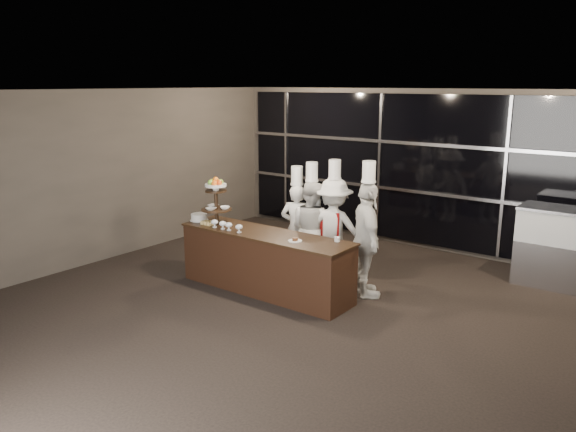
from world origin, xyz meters
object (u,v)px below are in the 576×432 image
Objects in this scene: chef_b at (311,228)px; chef_d at (367,239)px; display_stand at (216,197)px; display_case at (571,245)px; chef_a at (297,226)px; layer_cake at (199,217)px; buffet_counter at (265,262)px; chef_c at (334,229)px.

chef_b is 0.93× the size of chef_d.
chef_d is at bearing 17.86° from display_stand.
chef_a is at bearing -153.33° from display_case.
display_case is at bearing 28.58° from chef_b.
layer_cake is at bearing -143.87° from chef_b.
chef_d is at bearing 16.63° from layer_cake.
display_case is 4.25m from chef_a.
chef_d is at bearing 29.64° from buffet_counter.
layer_cake is 0.19× the size of display_case.
chef_d reaches higher than chef_b.
display_case reaches higher than layer_cake.
chef_a is at bearing 179.90° from chef_b.
display_stand is 2.47m from chef_d.
chef_c is 0.90m from chef_d.
buffet_counter is at bearing -113.64° from chef_c.
layer_cake is 0.16× the size of chef_b.
chef_a is at bearing -171.68° from chef_c.
display_stand is 0.38× the size of chef_c.
display_stand is at bearing -162.14° from chef_d.
buffet_counter is 9.47× the size of layer_cake.
chef_b is at bearing -0.10° from chef_a.
chef_b is 0.38m from chef_c.
display_stand is 1.94m from chef_c.
chef_a is at bearing 42.40° from layer_cake.
chef_d reaches higher than chef_a.
display_case is (4.63, 2.94, -0.65)m from display_stand.
buffet_counter is 1.44m from layer_cake.
chef_d reaches higher than chef_c.
chef_a is at bearing 169.11° from chef_d.
chef_c reaches higher than layer_cake.
layer_cake is at bearing -137.60° from chef_a.
display_stand is 0.48× the size of display_case.
display_stand is (-1.00, -0.00, 0.87)m from buffet_counter.
buffet_counter is 1.51× the size of chef_b.
chef_a reaches higher than display_stand.
chef_c is (0.66, 0.10, 0.05)m from chef_a.
display_case is 3.99m from chef_b.
chef_a is 0.92× the size of chef_c.
chef_b is at bearing 166.51° from chef_d.
chef_a is (-3.80, -1.91, 0.09)m from display_case.
chef_d is (1.48, -0.28, 0.10)m from chef_a.
display_stand is at bearing -128.97° from chef_a.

